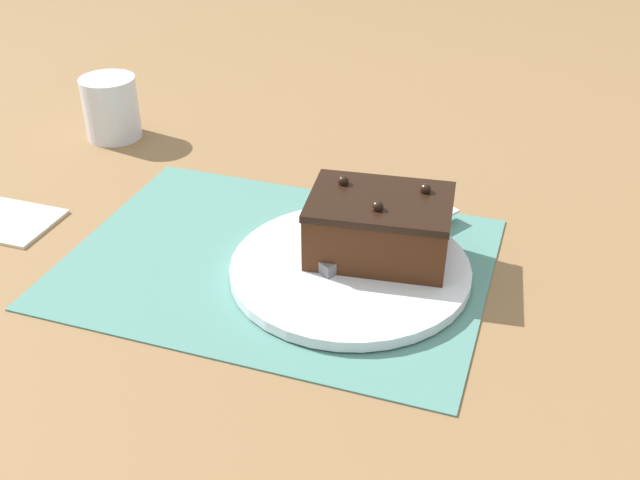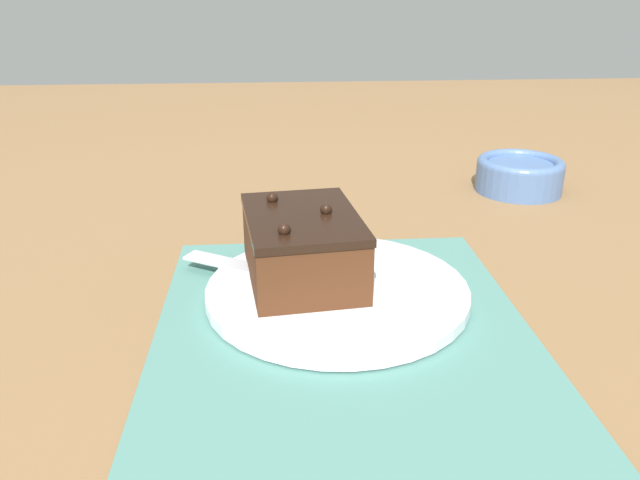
% 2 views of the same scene
% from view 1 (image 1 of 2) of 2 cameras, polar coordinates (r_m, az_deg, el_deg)
% --- Properties ---
extents(ground_plane, '(3.00, 3.00, 0.00)m').
position_cam_1_polar(ground_plane, '(0.83, -3.25, -1.74)').
color(ground_plane, olive).
extents(placemat_woven, '(0.46, 0.34, 0.00)m').
position_cam_1_polar(placemat_woven, '(0.83, -3.26, -1.63)').
color(placemat_woven, slate).
rests_on(placemat_woven, ground_plane).
extents(cake_plate, '(0.26, 0.26, 0.01)m').
position_cam_1_polar(cake_plate, '(0.81, 2.39, -2.09)').
color(cake_plate, white).
rests_on(cake_plate, placemat_woven).
extents(chocolate_cake, '(0.16, 0.12, 0.08)m').
position_cam_1_polar(chocolate_cake, '(0.81, 4.55, 1.10)').
color(chocolate_cake, '#472614').
rests_on(chocolate_cake, cake_plate).
extents(serving_knife, '(0.12, 0.19, 0.01)m').
position_cam_1_polar(serving_knife, '(0.82, 3.80, -0.50)').
color(serving_knife, slate).
rests_on(serving_knife, cake_plate).
extents(drinking_glass, '(0.08, 0.08, 0.09)m').
position_cam_1_polar(drinking_glass, '(1.15, -15.63, 9.67)').
color(drinking_glass, white).
rests_on(drinking_glass, ground_plane).
extents(folded_napkin, '(0.11, 0.09, 0.01)m').
position_cam_1_polar(folded_napkin, '(0.98, -22.63, 1.41)').
color(folded_napkin, beige).
rests_on(folded_napkin, ground_plane).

